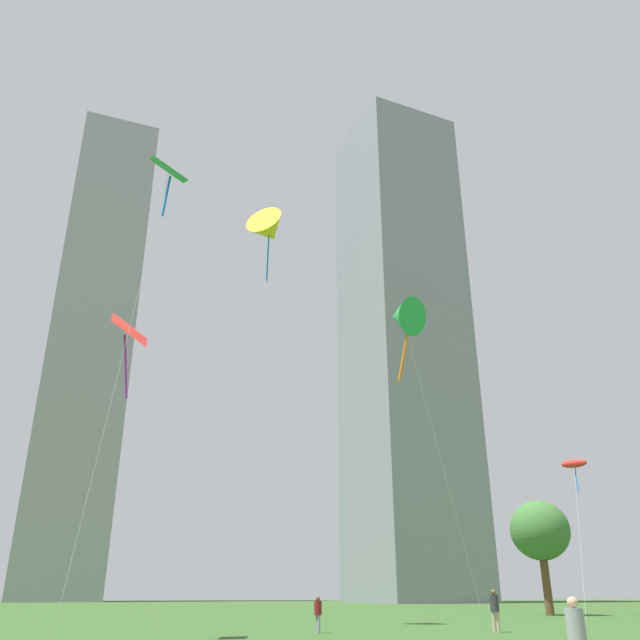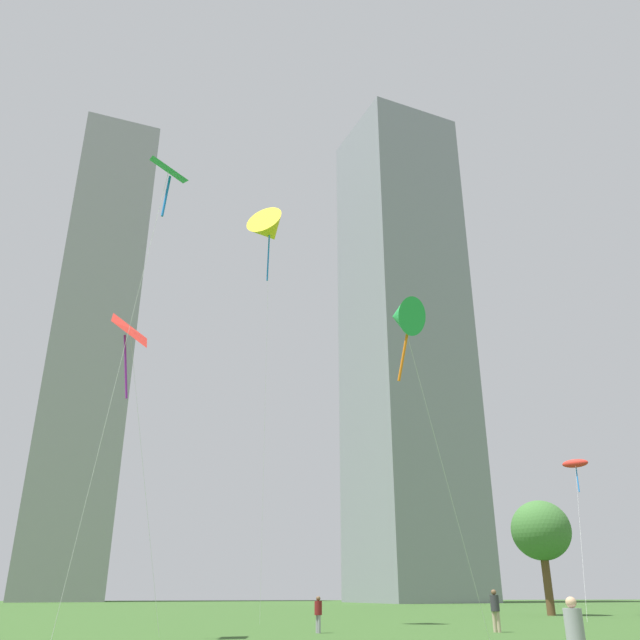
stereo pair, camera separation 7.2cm
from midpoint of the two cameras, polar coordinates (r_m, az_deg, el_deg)
person_standing_0 at (r=34.32m, az=15.21°, el=-23.20°), size 0.41×0.41×1.84m
person_standing_5 at (r=15.28m, az=21.68°, el=-24.30°), size 0.37×0.37×1.65m
person_standing_6 at (r=32.67m, az=-0.09°, el=-24.26°), size 0.35×0.35×1.55m
kite_flying_2 at (r=44.79m, az=-4.44°, el=7.91°), size 3.60×4.62×26.09m
kite_flying_4 at (r=30.57m, az=-16.28°, el=-1.14°), size 3.56×3.16×13.51m
kite_flying_5 at (r=60.40m, az=21.56°, el=-11.69°), size 7.80×10.63×12.16m
kite_flying_7 at (r=24.25m, az=7.32°, el=0.27°), size 4.90×4.58×12.02m
kite_flying_8 at (r=28.49m, az=-13.08°, el=12.49°), size 2.94×2.27×18.72m
park_tree_0 at (r=59.32m, az=18.89°, el=-17.15°), size 4.82×4.82×8.83m
distant_highrise_0 at (r=153.03m, az=-19.38°, el=-1.64°), size 20.33×22.03×107.17m
distant_highrise_1 at (r=132.21m, az=7.45°, el=-1.36°), size 24.13×24.36×99.21m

